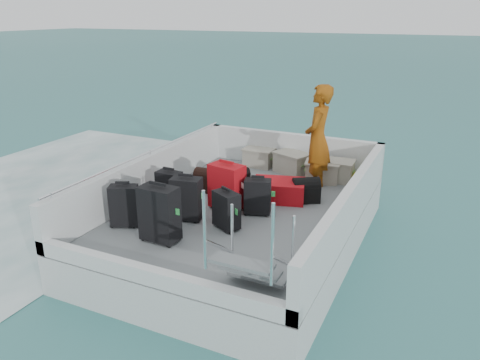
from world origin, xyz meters
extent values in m
plane|color=#1B5E5E|center=(0.00, 0.00, 0.00)|extent=(160.00, 160.00, 0.00)
plane|color=white|center=(-4.80, 0.00, 0.00)|extent=(10.00, 10.00, 0.00)
cube|color=silver|center=(0.00, 0.00, 0.30)|extent=(3.60, 5.00, 0.60)
cube|color=slate|center=(0.00, 0.00, 0.61)|extent=(3.30, 4.70, 0.02)
cube|color=silver|center=(-1.73, 0.00, 0.97)|extent=(0.14, 5.00, 0.70)
cube|color=silver|center=(1.73, 0.00, 0.97)|extent=(0.14, 5.00, 0.70)
cube|color=silver|center=(0.00, 2.43, 0.97)|extent=(3.60, 0.14, 0.70)
cube|color=silver|center=(0.00, -2.43, 0.72)|extent=(3.60, 0.14, 0.20)
cylinder|color=silver|center=(-1.73, 0.00, 1.37)|extent=(0.04, 4.80, 0.04)
cube|color=black|center=(-1.29, -1.29, 0.94)|extent=(0.47, 0.38, 0.63)
cube|color=black|center=(-1.09, -0.40, 0.92)|extent=(0.41, 0.24, 0.60)
cube|color=black|center=(-0.55, -1.47, 1.02)|extent=(0.53, 0.32, 0.79)
cube|color=black|center=(-0.59, -0.70, 0.95)|extent=(0.49, 0.35, 0.67)
cube|color=#B10D14|center=(-0.22, -0.07, 0.99)|extent=(0.59, 0.42, 0.74)
cube|color=black|center=(0.10, -0.73, 0.90)|extent=(0.47, 0.40, 0.57)
cube|color=black|center=(0.31, -0.06, 0.91)|extent=(0.46, 0.34, 0.57)
cube|color=#B10D14|center=(0.39, 0.64, 0.79)|extent=(0.97, 0.77, 0.34)
cube|color=#A09B8B|center=(-0.62, 2.18, 0.79)|extent=(0.58, 0.40, 0.34)
cube|color=#A09B8B|center=(0.12, 2.08, 0.81)|extent=(0.74, 0.64, 0.38)
cube|color=#A09B8B|center=(0.81, 1.83, 0.80)|extent=(0.66, 0.51, 0.36)
cube|color=#A09B8B|center=(1.03, 2.00, 0.80)|extent=(0.62, 0.44, 0.37)
ellipsoid|color=yellow|center=(1.45, 2.06, 0.73)|extent=(0.28, 0.26, 0.22)
ellipsoid|color=white|center=(0.81, 1.83, 1.07)|extent=(0.24, 0.24, 0.18)
imported|color=#C46312|center=(0.82, 1.37, 1.56)|extent=(0.47, 0.71, 1.87)
camera|label=1|loc=(2.94, -6.28, 3.63)|focal=35.00mm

